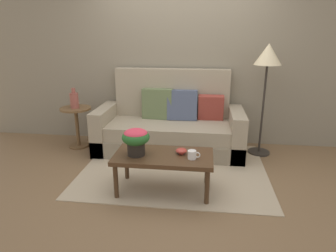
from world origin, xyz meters
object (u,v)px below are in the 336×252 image
(floor_lamp, at_px, (267,63))
(coffee_mug, at_px, (192,155))
(coffee_table, at_px, (163,159))
(couch, at_px, (170,127))
(table_vase, at_px, (74,100))
(snack_bowl, at_px, (181,151))
(side_table, at_px, (77,120))
(potted_plant, at_px, (136,139))

(floor_lamp, xyz_separation_m, coffee_mug, (-0.91, -1.29, -0.80))
(coffee_table, bearing_deg, coffee_mug, -13.21)
(couch, height_order, table_vase, couch)
(floor_lamp, bearing_deg, coffee_mug, -125.01)
(coffee_table, xyz_separation_m, snack_bowl, (0.19, 0.04, 0.08))
(side_table, xyz_separation_m, snack_bowl, (1.65, -1.10, 0.04))
(potted_plant, bearing_deg, side_table, 134.88)
(coffee_mug, relative_size, snack_bowl, 1.09)
(coffee_table, bearing_deg, side_table, 142.01)
(coffee_mug, xyz_separation_m, table_vase, (-1.77, 1.20, 0.26))
(side_table, xyz_separation_m, table_vase, (0.00, -0.02, 0.31))
(couch, bearing_deg, potted_plant, -99.56)
(potted_plant, distance_m, coffee_mug, 0.61)
(floor_lamp, relative_size, table_vase, 5.22)
(couch, relative_size, side_table, 3.41)
(snack_bowl, bearing_deg, coffee_table, -167.29)
(snack_bowl, bearing_deg, floor_lamp, 48.93)
(couch, xyz_separation_m, side_table, (-1.40, -0.08, 0.07))
(coffee_mug, relative_size, table_vase, 0.45)
(potted_plant, bearing_deg, table_vase, 135.27)
(couch, relative_size, coffee_table, 1.99)
(potted_plant, xyz_separation_m, coffee_mug, (0.59, -0.03, -0.14))
(couch, xyz_separation_m, snack_bowl, (0.26, -1.18, 0.12))
(table_vase, bearing_deg, snack_bowl, -33.30)
(couch, bearing_deg, side_table, -176.92)
(couch, bearing_deg, snack_bowl, -77.70)
(snack_bowl, relative_size, table_vase, 0.41)
(coffee_table, distance_m, side_table, 1.86)
(table_vase, bearing_deg, couch, 3.91)
(couch, relative_size, coffee_mug, 15.91)
(coffee_table, height_order, table_vase, table_vase)
(coffee_table, xyz_separation_m, table_vase, (-1.46, 1.13, 0.35))
(coffee_mug, bearing_deg, coffee_table, 166.79)
(potted_plant, relative_size, coffee_mug, 2.21)
(couch, height_order, side_table, couch)
(couch, xyz_separation_m, floor_lamp, (1.28, 0.00, 0.93))
(coffee_table, distance_m, snack_bowl, 0.21)
(floor_lamp, height_order, table_vase, floor_lamp)
(couch, relative_size, table_vase, 7.10)
(floor_lamp, bearing_deg, couch, -179.98)
(side_table, height_order, coffee_mug, side_table)
(coffee_mug, bearing_deg, couch, 106.31)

